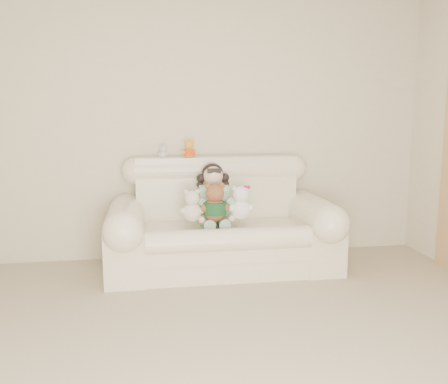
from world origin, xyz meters
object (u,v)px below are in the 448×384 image
(white_cat, at_px, (241,199))
(brown_teddy, at_px, (215,198))
(sofa, at_px, (222,215))
(seated_child, at_px, (213,193))
(cream_teddy, at_px, (192,203))

(white_cat, bearing_deg, brown_teddy, -169.89)
(sofa, height_order, seated_child, sofa)
(white_cat, distance_m, cream_teddy, 0.44)
(seated_child, relative_size, white_cat, 1.55)
(sofa, height_order, brown_teddy, sofa)
(seated_child, xyz_separation_m, cream_teddy, (-0.22, -0.22, -0.04))
(sofa, bearing_deg, white_cat, -41.33)
(brown_teddy, relative_size, white_cat, 1.09)
(white_cat, xyz_separation_m, cream_teddy, (-0.44, -0.01, -0.02))
(brown_teddy, bearing_deg, cream_teddy, 165.84)
(seated_child, xyz_separation_m, brown_teddy, (-0.02, -0.23, -0.01))
(white_cat, relative_size, cream_teddy, 1.10)
(cream_teddy, bearing_deg, seated_child, 37.31)
(seated_child, height_order, brown_teddy, seated_child)
(sofa, xyz_separation_m, white_cat, (0.15, -0.13, 0.17))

